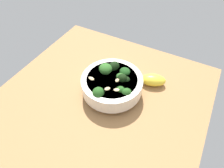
# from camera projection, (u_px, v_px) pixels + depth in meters

# --- Properties ---
(ground_plane) EXTENTS (0.65, 0.65, 0.03)m
(ground_plane) POSITION_uv_depth(u_px,v_px,m) (101.00, 101.00, 0.66)
(ground_plane) COLOR #996D42
(bowl_of_broccoli) EXTENTS (0.19, 0.19, 0.09)m
(bowl_of_broccoli) POSITION_uv_depth(u_px,v_px,m) (112.00, 84.00, 0.63)
(bowl_of_broccoli) COLOR silver
(bowl_of_broccoli) RESTS_ON ground_plane
(lemon_wedge) EXTENTS (0.07, 0.09, 0.04)m
(lemon_wedge) POSITION_uv_depth(u_px,v_px,m) (153.00, 80.00, 0.67)
(lemon_wedge) COLOR yellow
(lemon_wedge) RESTS_ON ground_plane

